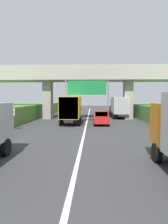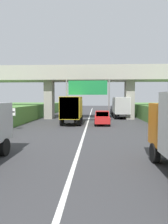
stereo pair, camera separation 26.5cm
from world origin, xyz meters
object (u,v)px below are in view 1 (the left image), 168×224
at_px(speed_limit_sign, 12,116).
at_px(car_black, 113,110).
at_px(truck_white, 119,106).
at_px(overhead_highway_sign, 87,91).
at_px(car_red, 101,118).
at_px(truck_yellow, 71,109).

distance_m(speed_limit_sign, car_black, 25.89).
distance_m(speed_limit_sign, truck_white, 19.22).
height_order(overhead_highway_sign, car_black, overhead_highway_sign).
bearing_deg(overhead_highway_sign, truck_white, 54.02).
relative_size(truck_white, car_red, 1.78).
height_order(truck_yellow, car_red, truck_yellow).
height_order(truck_white, car_red, truck_white).
bearing_deg(speed_limit_sign, car_red, 27.16).
height_order(car_red, car_black, same).
distance_m(overhead_highway_sign, truck_yellow, 3.36).
bearing_deg(truck_yellow, overhead_highway_sign, 37.29).
xyz_separation_m(speed_limit_sign, truck_white, (12.59, 14.51, 0.46)).
distance_m(truck_white, car_black, 8.21).
bearing_deg(truck_white, overhead_highway_sign, -125.98).
relative_size(overhead_highway_sign, car_red, 1.43).
relative_size(speed_limit_sign, car_black, 0.54).
bearing_deg(car_red, truck_yellow, 162.78).
distance_m(speed_limit_sign, truck_yellow, 8.06).
distance_m(overhead_highway_sign, speed_limit_sign, 10.80).
bearing_deg(speed_limit_sign, truck_white, 49.05).
xyz_separation_m(truck_yellow, truck_white, (7.12, 8.62, 0.00)).
height_order(overhead_highway_sign, truck_yellow, overhead_highway_sign).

